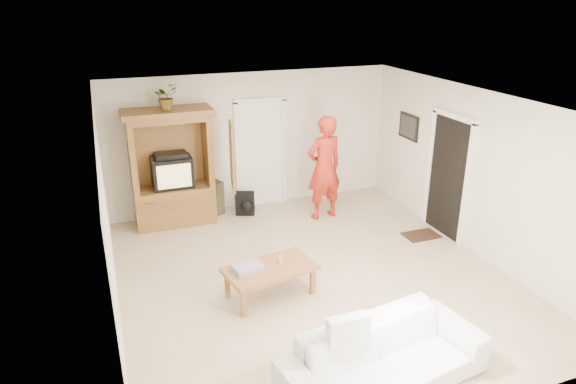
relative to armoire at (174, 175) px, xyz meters
name	(u,v)px	position (x,y,z in m)	size (l,w,h in m)	color
floor	(313,276)	(1.58, -2.66, -0.91)	(6.00, 6.00, 0.00)	tan
ceiling	(316,103)	(1.58, -2.66, 1.69)	(6.00, 6.00, 0.00)	white
wall_back	(253,141)	(1.58, 0.34, 0.39)	(5.50, 5.50, 0.00)	silver
wall_front	(447,311)	(1.58, -5.66, 0.39)	(5.50, 5.50, 0.00)	silver
wall_left	(108,224)	(-1.17, -2.66, 0.39)	(6.00, 6.00, 0.00)	silver
wall_right	(475,173)	(4.33, -2.66, 0.39)	(6.00, 6.00, 0.00)	silver
armoire	(174,175)	(0.00, 0.00, 0.00)	(1.82, 1.14, 2.10)	brown
door_back	(261,155)	(1.73, 0.31, 0.11)	(0.85, 0.05, 2.04)	white
doorway_right	(448,178)	(4.30, -2.06, 0.11)	(0.05, 0.90, 2.04)	black
framed_picture	(409,127)	(4.31, -0.76, 0.69)	(0.03, 0.60, 0.48)	black
doormat	(421,235)	(3.88, -2.06, -0.90)	(0.60, 0.40, 0.02)	#382316
plant	(166,97)	(-0.02, -0.03, 1.41)	(0.40, 0.34, 0.44)	#4C7238
man	(324,168)	(2.61, -0.72, 0.06)	(0.71, 0.46, 1.94)	#AF2517
sofa	(385,358)	(1.40, -5.00, -0.58)	(2.27, 0.89, 0.66)	silver
coffee_table	(270,271)	(0.82, -2.94, -0.51)	(1.32, 0.88, 0.46)	brown
towel	(248,268)	(0.51, -2.94, -0.41)	(0.38, 0.28, 0.08)	#FB5359
candle	(280,260)	(0.98, -2.88, -0.40)	(0.08, 0.08, 0.10)	tan
backpack_black	(245,204)	(1.26, -0.11, -0.69)	(0.35, 0.21, 0.43)	black
backpack_olive	(213,198)	(0.71, 0.11, -0.59)	(0.34, 0.25, 0.64)	#47442B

